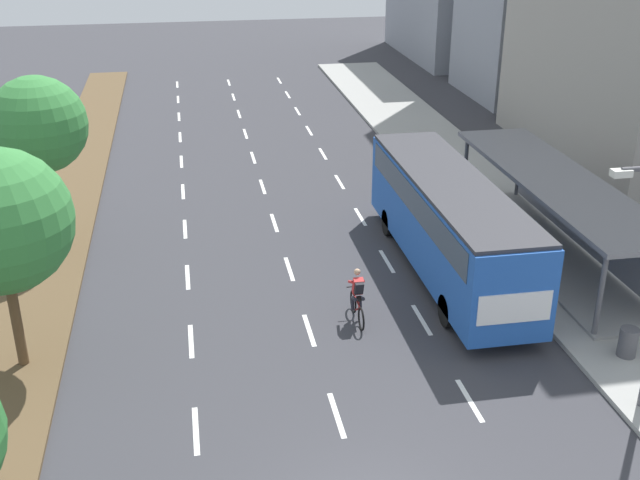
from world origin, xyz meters
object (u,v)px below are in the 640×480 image
object	(u,v)px
median_tree_third	(38,125)
trash_bin	(628,342)
bus	(449,216)
cyclist	(357,298)
bus_shelter	(561,208)

from	to	relation	value
median_tree_third	trash_bin	distance (m)	20.01
bus	cyclist	distance (m)	4.78
cyclist	bus_shelter	bearing A→B (deg)	21.90
bus_shelter	cyclist	bearing A→B (deg)	-158.10
bus	cyclist	xyz separation A→B (m)	(-3.71, -2.73, -1.28)
bus	median_tree_third	world-z (taller)	median_tree_third
bus	cyclist	size ratio (longest dim) A/B	6.20
bus_shelter	cyclist	world-z (taller)	bus_shelter
trash_bin	cyclist	bearing A→B (deg)	153.34
median_tree_third	trash_bin	bearing A→B (deg)	-32.03
bus_shelter	trash_bin	bearing A→B (deg)	-99.18
cyclist	trash_bin	bearing A→B (deg)	-26.66
trash_bin	bus	bearing A→B (deg)	117.28
bus_shelter	bus	world-z (taller)	bus
bus_shelter	trash_bin	world-z (taller)	bus_shelter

